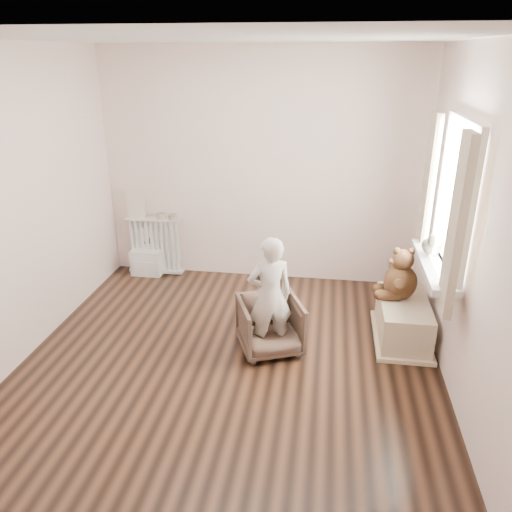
# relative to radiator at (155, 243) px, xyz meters

# --- Properties ---
(floor) EXTENTS (3.60, 3.60, 0.01)m
(floor) POSITION_rel_radiator_xyz_m (1.27, -1.68, -0.39)
(floor) COLOR black
(floor) RESTS_ON ground
(ceiling) EXTENTS (3.60, 3.60, 0.01)m
(ceiling) POSITION_rel_radiator_xyz_m (1.27, -1.68, 2.21)
(ceiling) COLOR white
(ceiling) RESTS_ON ground
(back_wall) EXTENTS (3.60, 0.02, 2.60)m
(back_wall) POSITION_rel_radiator_xyz_m (1.27, 0.12, 0.91)
(back_wall) COLOR white
(back_wall) RESTS_ON ground
(front_wall) EXTENTS (3.60, 0.02, 2.60)m
(front_wall) POSITION_rel_radiator_xyz_m (1.27, -3.48, 0.91)
(front_wall) COLOR white
(front_wall) RESTS_ON ground
(left_wall) EXTENTS (0.02, 3.60, 2.60)m
(left_wall) POSITION_rel_radiator_xyz_m (-0.53, -1.68, 0.91)
(left_wall) COLOR white
(left_wall) RESTS_ON ground
(right_wall) EXTENTS (0.02, 3.60, 2.60)m
(right_wall) POSITION_rel_radiator_xyz_m (3.07, -1.68, 0.91)
(right_wall) COLOR white
(right_wall) RESTS_ON ground
(window) EXTENTS (0.03, 0.90, 1.10)m
(window) POSITION_rel_radiator_xyz_m (3.03, -1.38, 1.06)
(window) COLOR white
(window) RESTS_ON right_wall
(window_sill) EXTENTS (0.22, 1.10, 0.06)m
(window_sill) POSITION_rel_radiator_xyz_m (2.94, -1.38, 0.48)
(window_sill) COLOR silver
(window_sill) RESTS_ON right_wall
(curtain_left) EXTENTS (0.06, 0.26, 1.30)m
(curtain_left) POSITION_rel_radiator_xyz_m (2.92, -1.95, 1.00)
(curtain_left) COLOR #C0B295
(curtain_left) RESTS_ON right_wall
(curtain_right) EXTENTS (0.06, 0.26, 1.30)m
(curtain_right) POSITION_rel_radiator_xyz_m (2.92, -0.81, 1.00)
(curtain_right) COLOR #C0B295
(curtain_right) RESTS_ON right_wall
(radiator) EXTENTS (0.66, 0.13, 0.70)m
(radiator) POSITION_rel_radiator_xyz_m (0.00, 0.00, 0.00)
(radiator) COLOR silver
(radiator) RESTS_ON floor
(paper_doll) EXTENTS (0.20, 0.02, 0.34)m
(paper_doll) POSITION_rel_radiator_xyz_m (-0.19, 0.00, 0.48)
(paper_doll) COLOR beige
(paper_doll) RESTS_ON radiator
(tin_a) EXTENTS (0.11, 0.11, 0.06)m
(tin_a) POSITION_rel_radiator_xyz_m (0.11, 0.00, 0.34)
(tin_a) COLOR #A59E8C
(tin_a) RESTS_ON radiator
(tin_b) EXTENTS (0.10, 0.10, 0.06)m
(tin_b) POSITION_rel_radiator_xyz_m (0.25, 0.00, 0.34)
(tin_b) COLOR #A59E8C
(tin_b) RESTS_ON radiator
(toy_vanity) EXTENTS (0.36, 0.26, 0.57)m
(toy_vanity) POSITION_rel_radiator_xyz_m (-0.10, -0.03, -0.11)
(toy_vanity) COLOR silver
(toy_vanity) RESTS_ON floor
(armchair) EXTENTS (0.69, 0.70, 0.49)m
(armchair) POSITION_rel_radiator_xyz_m (1.58, -1.50, -0.14)
(armchair) COLOR #503A2D
(armchair) RESTS_ON floor
(child) EXTENTS (0.46, 0.39, 1.08)m
(child) POSITION_rel_radiator_xyz_m (1.58, -1.55, 0.17)
(child) COLOR silver
(child) RESTS_ON armchair
(toy_bench) EXTENTS (0.44, 0.82, 0.39)m
(toy_bench) POSITION_rel_radiator_xyz_m (2.79, -1.12, -0.19)
(toy_bench) COLOR beige
(toy_bench) RESTS_ON floor
(teddy_bear) EXTENTS (0.41, 0.32, 0.48)m
(teddy_bear) POSITION_rel_radiator_xyz_m (2.74, -1.03, 0.28)
(teddy_bear) COLOR #351F10
(teddy_bear) RESTS_ON toy_bench
(plush_cat) EXTENTS (0.22, 0.30, 0.23)m
(plush_cat) POSITION_rel_radiator_xyz_m (2.93, -1.22, 0.61)
(plush_cat) COLOR #6F695B
(plush_cat) RESTS_ON window_sill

